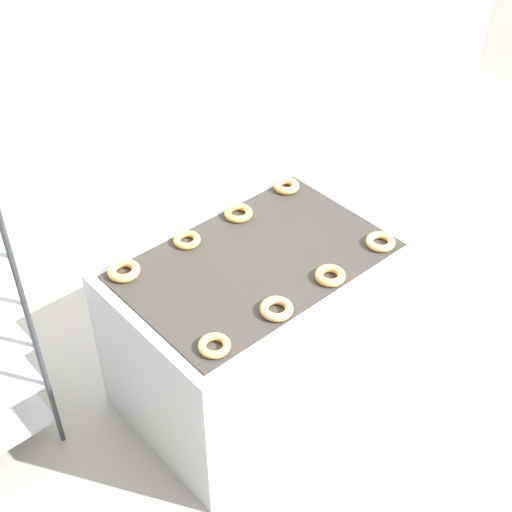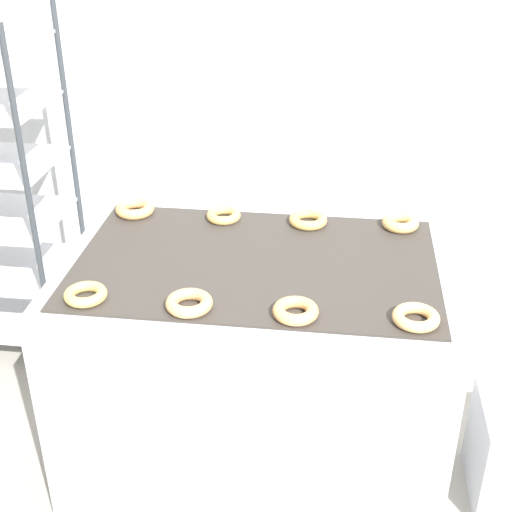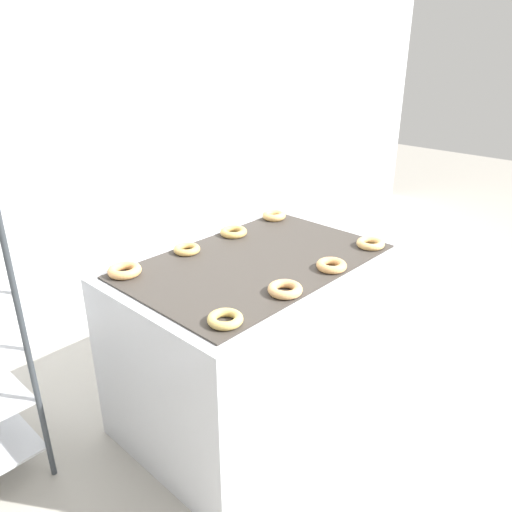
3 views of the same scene
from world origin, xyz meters
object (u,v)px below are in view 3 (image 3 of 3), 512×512
object	(u,v)px
glaze_bin	(368,313)
donut_near_midright	(331,265)
fryer_machine	(256,339)
donut_near_right	(371,243)
donut_far_left	(125,270)
donut_near_midleft	(285,289)
donut_far_right	(274,216)
donut_near_left	(225,319)
donut_far_midleft	(187,249)
donut_far_midright	(234,232)

from	to	relation	value
glaze_bin	donut_near_midright	distance (m)	1.08
fryer_machine	donut_near_right	world-z (taller)	donut_near_right
donut_far_left	donut_near_midleft	bearing A→B (deg)	-61.26
glaze_bin	donut_near_right	world-z (taller)	donut_near_right
glaze_bin	donut_far_right	distance (m)	0.92
donut_near_left	donut_near_midleft	world-z (taller)	donut_near_midleft
donut_far_left	donut_far_midleft	size ratio (longest dim) A/B	1.14
donut_near_midleft	donut_far_midleft	world-z (taller)	donut_near_midleft
fryer_machine	donut_far_midleft	bearing A→B (deg)	117.86
fryer_machine	donut_far_left	distance (m)	0.74
donut_near_left	donut_far_left	world-z (taller)	donut_far_left
donut_near_midright	donut_far_right	distance (m)	0.71
donut_near_left	donut_far_left	size ratio (longest dim) A/B	0.90
donut_near_right	donut_far_left	size ratio (longest dim) A/B	0.94
donut_far_right	donut_near_midright	bearing A→B (deg)	-117.83
glaze_bin	donut_far_midleft	size ratio (longest dim) A/B	3.05
fryer_machine	glaze_bin	bearing A→B (deg)	-4.51
fryer_machine	donut_near_left	world-z (taller)	donut_near_left
donut_far_left	donut_far_midright	world-z (taller)	donut_far_left
donut_far_left	donut_far_midleft	xyz separation A→B (m)	(0.34, -0.01, -0.00)
fryer_machine	donut_far_midright	xyz separation A→B (m)	(0.15, 0.30, 0.44)
glaze_bin	donut_near_midright	size ratio (longest dim) A/B	2.86
donut_near_right	donut_far_midright	size ratio (longest dim) A/B	0.98
glaze_bin	donut_near_midleft	size ratio (longest dim) A/B	2.74
glaze_bin	donut_far_right	size ratio (longest dim) A/B	2.93
donut_near_left	donut_far_midleft	world-z (taller)	same
glaze_bin	donut_far_left	distance (m)	1.65
donut_far_midright	donut_near_left	bearing A→B (deg)	-136.52
donut_far_midleft	donut_far_midright	bearing A→B (deg)	0.12
donut_near_midright	donut_far_midright	world-z (taller)	donut_near_midright
donut_near_right	donut_far_midleft	size ratio (longest dim) A/B	1.08
fryer_machine	donut_far_left	bearing A→B (deg)	148.15
glaze_bin	donut_near_midright	world-z (taller)	donut_near_midright
donut_near_right	donut_far_right	size ratio (longest dim) A/B	1.04
donut_near_left	donut_far_midleft	xyz separation A→B (m)	(0.32, 0.60, -0.00)
donut_far_midright	fryer_machine	bearing A→B (deg)	-116.76
donut_far_midleft	donut_near_midright	bearing A→B (deg)	-62.82
donut_far_right	donut_far_left	bearing A→B (deg)	-179.69
fryer_machine	donut_near_midright	distance (m)	0.56
donut_near_midright	donut_far_midleft	size ratio (longest dim) A/B	1.07
donut_near_left	donut_far_left	distance (m)	0.61
donut_far_midleft	donut_far_left	bearing A→B (deg)	178.64
donut_far_midright	donut_far_midleft	bearing A→B (deg)	-179.88
donut_far_right	donut_near_left	bearing A→B (deg)	-147.59
donut_near_left	donut_far_right	distance (m)	1.14
fryer_machine	donut_near_left	bearing A→B (deg)	-148.22
donut_near_left	donut_near_midright	size ratio (longest dim) A/B	0.97
donut_far_midleft	donut_far_midright	xyz separation A→B (m)	(0.31, 0.00, 0.00)
donut_near_midleft	donut_far_midright	size ratio (longest dim) A/B	1.01
donut_far_right	donut_far_midright	bearing A→B (deg)	-177.80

